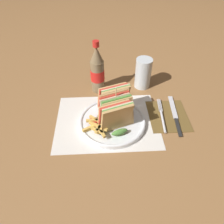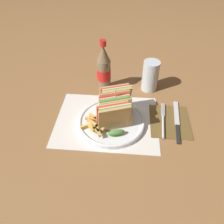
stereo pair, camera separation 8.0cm
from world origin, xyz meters
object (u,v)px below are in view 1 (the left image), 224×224
knife (175,115)px  glass_near (143,73)px  fork (162,118)px  coke_bottle_near (97,71)px  club_sandwich (115,108)px  plate_main (112,122)px

knife → glass_near: glass_near is taller
fork → coke_bottle_near: size_ratio=0.81×
fork → coke_bottle_near: bearing=144.7°
club_sandwich → fork: (0.18, 0.00, -0.06)m
plate_main → knife: size_ratio=1.12×
plate_main → club_sandwich: (0.01, 0.01, 0.06)m
coke_bottle_near → glass_near: bearing=4.9°
coke_bottle_near → glass_near: coke_bottle_near is taller
club_sandwich → knife: club_sandwich is taller
plate_main → glass_near: glass_near is taller
knife → glass_near: (-0.10, 0.20, 0.06)m
glass_near → knife: bearing=-64.3°
coke_bottle_near → club_sandwich: bearing=-73.3°
club_sandwich → glass_near: (0.13, 0.22, -0.00)m
fork → glass_near: glass_near is taller
plate_main → knife: bearing=6.1°
plate_main → knife: (0.24, 0.03, -0.00)m
plate_main → club_sandwich: club_sandwich is taller
glass_near → plate_main: bearing=-122.5°
plate_main → coke_bottle_near: coke_bottle_near is taller
fork → knife: size_ratio=0.83×
club_sandwich → fork: size_ratio=1.11×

